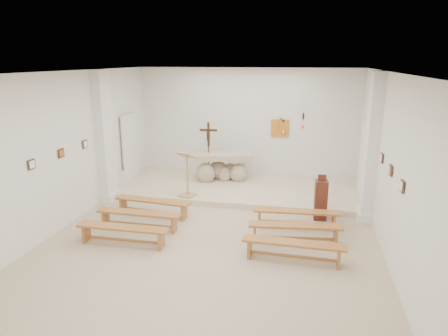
% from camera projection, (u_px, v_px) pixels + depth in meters
% --- Properties ---
extents(ground, '(7.00, 10.00, 0.00)m').
position_uv_depth(ground, '(211.00, 242.00, 8.48)').
color(ground, tan).
rests_on(ground, ground).
extents(wall_left, '(0.02, 10.00, 3.50)m').
position_uv_depth(wall_left, '(55.00, 154.00, 8.71)').
color(wall_left, white).
rests_on(wall_left, ground).
extents(wall_right, '(0.02, 10.00, 3.50)m').
position_uv_depth(wall_right, '(394.00, 172.00, 7.33)').
color(wall_right, white).
rests_on(wall_right, ground).
extents(wall_back, '(7.00, 0.02, 3.50)m').
position_uv_depth(wall_back, '(247.00, 124.00, 12.73)').
color(wall_back, white).
rests_on(wall_back, ground).
extents(ceiling, '(7.00, 10.00, 0.02)m').
position_uv_depth(ceiling, '(209.00, 73.00, 7.56)').
color(ceiling, silver).
rests_on(ceiling, wall_back).
extents(sanctuary_platform, '(6.98, 3.00, 0.15)m').
position_uv_depth(sanctuary_platform, '(239.00, 188.00, 11.76)').
color(sanctuary_platform, beige).
rests_on(sanctuary_platform, ground).
extents(pilaster_left, '(0.26, 0.55, 3.50)m').
position_uv_depth(pilaster_left, '(104.00, 137.00, 10.57)').
color(pilaster_left, white).
rests_on(pilaster_left, ground).
extents(pilaster_right, '(0.26, 0.55, 3.50)m').
position_uv_depth(pilaster_right, '(371.00, 148.00, 9.24)').
color(pilaster_right, white).
rests_on(pilaster_right, ground).
extents(gold_wall_relief, '(0.55, 0.04, 0.55)m').
position_uv_depth(gold_wall_relief, '(280.00, 128.00, 12.52)').
color(gold_wall_relief, orange).
rests_on(gold_wall_relief, wall_back).
extents(sanctuary_lamp, '(0.11, 0.36, 0.44)m').
position_uv_depth(sanctuary_lamp, '(303.00, 125.00, 12.10)').
color(sanctuary_lamp, black).
rests_on(sanctuary_lamp, wall_back).
extents(station_frame_left_front, '(0.03, 0.20, 0.20)m').
position_uv_depth(station_frame_left_front, '(31.00, 164.00, 7.96)').
color(station_frame_left_front, '#412B1D').
rests_on(station_frame_left_front, wall_left).
extents(station_frame_left_mid, '(0.03, 0.20, 0.20)m').
position_uv_depth(station_frame_left_mid, '(61.00, 153.00, 8.90)').
color(station_frame_left_mid, '#412B1D').
rests_on(station_frame_left_mid, wall_left).
extents(station_frame_left_rear, '(0.03, 0.20, 0.20)m').
position_uv_depth(station_frame_left_rear, '(85.00, 144.00, 9.84)').
color(station_frame_left_rear, '#412B1D').
rests_on(station_frame_left_rear, wall_left).
extents(station_frame_right_front, '(0.03, 0.20, 0.20)m').
position_uv_depth(station_frame_right_front, '(402.00, 186.00, 6.59)').
color(station_frame_right_front, '#412B1D').
rests_on(station_frame_right_front, wall_right).
extents(station_frame_right_mid, '(0.03, 0.20, 0.20)m').
position_uv_depth(station_frame_right_mid, '(391.00, 170.00, 7.53)').
color(station_frame_right_mid, '#412B1D').
rests_on(station_frame_right_mid, wall_right).
extents(station_frame_right_rear, '(0.03, 0.20, 0.20)m').
position_uv_depth(station_frame_right_rear, '(382.00, 158.00, 8.47)').
color(station_frame_right_rear, '#412B1D').
rests_on(station_frame_right_rear, wall_right).
extents(radiator_left, '(0.10, 0.85, 0.52)m').
position_uv_depth(radiator_left, '(118.00, 182.00, 11.64)').
color(radiator_left, silver).
rests_on(radiator_left, ground).
extents(radiator_right, '(0.10, 0.85, 0.52)m').
position_uv_depth(radiator_right, '(364.00, 199.00, 10.28)').
color(radiator_right, silver).
rests_on(radiator_right, ground).
extents(altar, '(1.88, 1.07, 0.91)m').
position_uv_depth(altar, '(222.00, 169.00, 12.23)').
color(altar, tan).
rests_on(altar, sanctuary_platform).
extents(lectern, '(0.53, 0.48, 1.26)m').
position_uv_depth(lectern, '(187.00, 174.00, 10.67)').
color(lectern, tan).
rests_on(lectern, sanctuary_platform).
extents(crucifix_stand, '(0.53, 0.23, 1.76)m').
position_uv_depth(crucifix_stand, '(209.00, 147.00, 12.18)').
color(crucifix_stand, '#311E0F').
rests_on(crucifix_stand, sanctuary_platform).
extents(potted_plant, '(0.63, 0.61, 0.54)m').
position_uv_depth(potted_plant, '(237.00, 171.00, 12.24)').
color(potted_plant, '#2C5C24').
rests_on(potted_plant, sanctuary_platform).
extents(donation_pedestal, '(0.32, 0.32, 1.12)m').
position_uv_depth(donation_pedestal, '(321.00, 200.00, 9.57)').
color(donation_pedestal, '#572819').
rests_on(donation_pedestal, ground).
extents(bench_left_front, '(1.97, 0.52, 0.41)m').
position_uv_depth(bench_left_front, '(153.00, 204.00, 9.83)').
color(bench_left_front, '#AE6732').
rests_on(bench_left_front, ground).
extents(bench_right_front, '(1.96, 0.44, 0.41)m').
position_uv_depth(bench_right_front, '(296.00, 215.00, 9.14)').
color(bench_right_front, '#AE6732').
rests_on(bench_right_front, ground).
extents(bench_left_second, '(1.95, 0.34, 0.41)m').
position_uv_depth(bench_left_second, '(139.00, 216.00, 9.04)').
color(bench_left_second, '#AE6732').
rests_on(bench_left_second, ground).
extents(bench_right_second, '(1.97, 0.54, 0.41)m').
position_uv_depth(bench_right_second, '(295.00, 229.00, 8.35)').
color(bench_right_second, '#AE6732').
rests_on(bench_right_second, ground).
extents(bench_left_third, '(1.95, 0.31, 0.41)m').
position_uv_depth(bench_left_third, '(123.00, 231.00, 8.26)').
color(bench_left_third, '#AE6732').
rests_on(bench_left_third, ground).
extents(bench_right_third, '(1.95, 0.37, 0.41)m').
position_uv_depth(bench_right_third, '(293.00, 247.00, 7.57)').
color(bench_right_third, '#AE6732').
rests_on(bench_right_third, ground).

